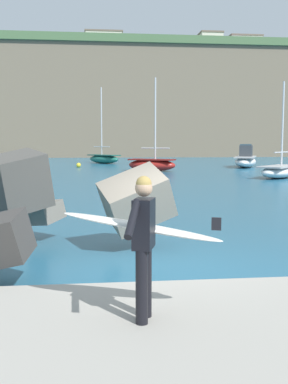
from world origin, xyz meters
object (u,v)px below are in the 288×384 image
(station_building_central, at_px, (229,51))
(station_building_east, at_px, (244,51))
(boat_mid_right, at_px, (104,158))
(boat_mid_left, at_px, (279,171))
(boat_near_centre, at_px, (246,160))
(surfer_with_board, at_px, (143,235))
(station_building_annex, at_px, (104,47))
(boat_near_left, at_px, (152,164))
(station_building_west, at_px, (210,46))
(mooring_buoy_outer, at_px, (79,165))

(station_building_central, xyz_separation_m, station_building_east, (4.50, 4.41, 0.96))
(boat_mid_right, distance_m, station_building_east, 58.64)
(boat_mid_left, distance_m, boat_mid_right, 24.86)
(boat_near_centre, xyz_separation_m, boat_mid_left, (-2.07, -13.10, -0.23))
(surfer_with_board, height_order, boat_mid_left, boat_mid_left)
(boat_mid_right, xyz_separation_m, station_building_annex, (1.28, 44.26, 20.83))
(boat_mid_right, bearing_deg, boat_mid_left, -63.35)
(surfer_with_board, bearing_deg, boat_near_left, 82.49)
(boat_mid_right, distance_m, station_building_annex, 48.93)
(boat_near_left, distance_m, station_building_central, 62.78)
(station_building_central, relative_size, station_building_east, 0.95)
(station_building_west, xyz_separation_m, station_building_annex, (-20.31, 5.98, 0.55))
(boat_near_centre, xyz_separation_m, station_building_east, (17.50, 54.50, 20.74))
(boat_near_left, height_order, mooring_buoy_outer, boat_near_left)
(boat_near_left, bearing_deg, boat_near_centre, 27.31)
(station_building_central, bearing_deg, boat_mid_right, -122.62)
(boat_near_centre, xyz_separation_m, mooring_buoy_outer, (-15.79, 1.38, -0.49))
(boat_mid_right, relative_size, station_building_central, 1.29)
(boat_mid_left, height_order, station_building_annex, station_building_annex)
(surfer_with_board, distance_m, boat_near_centre, 39.81)
(boat_near_left, bearing_deg, surfer_with_board, -97.51)
(boat_near_centre, bearing_deg, boat_mid_left, -99.00)
(boat_mid_left, xyz_separation_m, boat_mid_right, (-11.15, 22.22, 0.10))
(surfer_with_board, relative_size, station_building_central, 0.32)
(boat_mid_right, height_order, station_building_west, station_building_west)
(mooring_buoy_outer, bearing_deg, station_building_annex, 85.77)
(boat_near_left, relative_size, boat_mid_right, 0.90)
(station_building_central, bearing_deg, station_building_east, 44.43)
(boat_near_centre, xyz_separation_m, station_building_west, (8.36, 47.40, 20.16))
(boat_mid_left, height_order, station_building_central, station_building_central)
(boat_near_left, distance_m, boat_mid_left, 11.10)
(station_building_west, distance_m, station_building_annex, 21.18)
(boat_near_left, xyz_separation_m, station_building_east, (27.13, 59.48, 20.87))
(station_building_east, bearing_deg, station_building_annex, -177.82)
(boat_mid_right, relative_size, mooring_buoy_outer, 19.09)
(station_building_east, bearing_deg, boat_near_left, -114.52)
(mooring_buoy_outer, relative_size, station_building_central, 0.07)
(surfer_with_board, bearing_deg, station_building_east, 71.12)
(station_building_west, bearing_deg, station_building_annex, 163.58)
(boat_mid_right, height_order, mooring_buoy_outer, boat_mid_right)
(station_building_west, bearing_deg, station_building_east, 37.88)
(boat_near_left, distance_m, station_building_east, 68.62)
(surfer_with_board, relative_size, station_building_annex, 0.28)
(boat_mid_right, relative_size, station_building_west, 1.75)
(surfer_with_board, relative_size, boat_mid_left, 0.33)
(boat_near_left, relative_size, station_building_east, 1.10)
(station_building_central, bearing_deg, boat_near_left, -112.34)
(boat_mid_left, relative_size, boat_mid_right, 0.76)
(boat_mid_left, distance_m, station_building_west, 64.68)
(surfer_with_board, relative_size, boat_near_left, 0.28)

